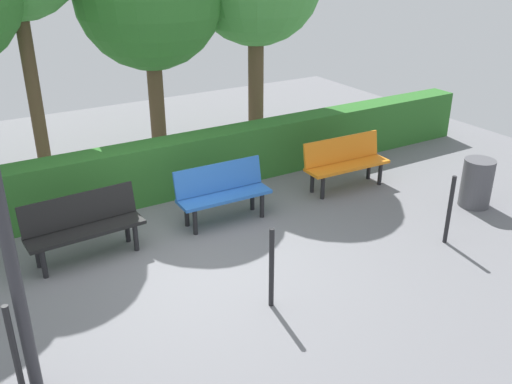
{
  "coord_description": "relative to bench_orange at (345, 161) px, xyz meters",
  "views": [
    {
      "loc": [
        2.61,
        5.95,
        3.88
      ],
      "look_at": [
        -1.2,
        -0.38,
        0.55
      ],
      "focal_mm": 39.4,
      "sensor_mm": 36.0,
      "label": 1
    }
  ],
  "objects": [
    {
      "name": "railing_post_near",
      "position": [
        0.01,
        2.25,
        0.02
      ],
      "size": [
        0.06,
        0.06,
        1.0
      ],
      "primitive_type": "cylinder",
      "color": "black",
      "rests_on": "ground_plane"
    },
    {
      "name": "hedge_row",
      "position": [
        2.25,
        -1.23,
        -0.01
      ],
      "size": [
        11.84,
        0.51,
        0.95
      ],
      "primitive_type": "cube",
      "color": "#2D6B28",
      "rests_on": "ground_plane"
    },
    {
      "name": "ground_plane",
      "position": [
        3.24,
        0.84,
        -0.48
      ],
      "size": [
        16.0,
        16.0,
        0.0
      ],
      "primitive_type": "plane",
      "color": "slate"
    },
    {
      "name": "railing_post_far",
      "position": [
        5.64,
        2.25,
        0.02
      ],
      "size": [
        0.06,
        0.06,
        1.0
      ],
      "primitive_type": "cylinder",
      "color": "black",
      "rests_on": "ground_plane"
    },
    {
      "name": "trash_bin",
      "position": [
        -1.31,
        1.65,
        -0.09
      ],
      "size": [
        0.48,
        0.48,
        0.77
      ],
      "primitive_type": "cylinder",
      "color": "#4C4C51",
      "rests_on": "ground_plane"
    },
    {
      "name": "bench_blue",
      "position": [
        2.35,
        0.02,
        -0.0
      ],
      "size": [
        1.42,
        0.49,
        0.86
      ],
      "rotation": [
        0.0,
        0.0,
        -0.02
      ],
      "color": "blue",
      "rests_on": "ground_plane"
    },
    {
      "name": "bench_black",
      "position": [
        4.42,
        0.04,
        0.0
      ],
      "size": [
        1.54,
        0.53,
        0.86
      ],
      "rotation": [
        0.0,
        0.0,
        0.05
      ],
      "color": "black",
      "rests_on": "ground_plane"
    },
    {
      "name": "bench_orange",
      "position": [
        0.0,
        0.0,
        0.0
      ],
      "size": [
        1.52,
        0.5,
        0.86
      ],
      "rotation": [
        0.0,
        0.0,
        -0.03
      ],
      "color": "orange",
      "rests_on": "ground_plane"
    },
    {
      "name": "railing_post_mid",
      "position": [
        2.91,
        2.25,
        0.02
      ],
      "size": [
        0.06,
        0.06,
        1.0
      ],
      "primitive_type": "cylinder",
      "color": "black",
      "rests_on": "ground_plane"
    }
  ]
}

